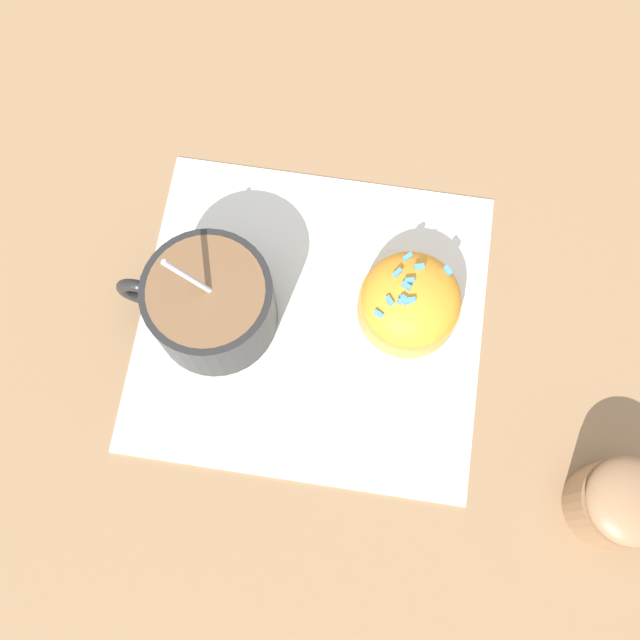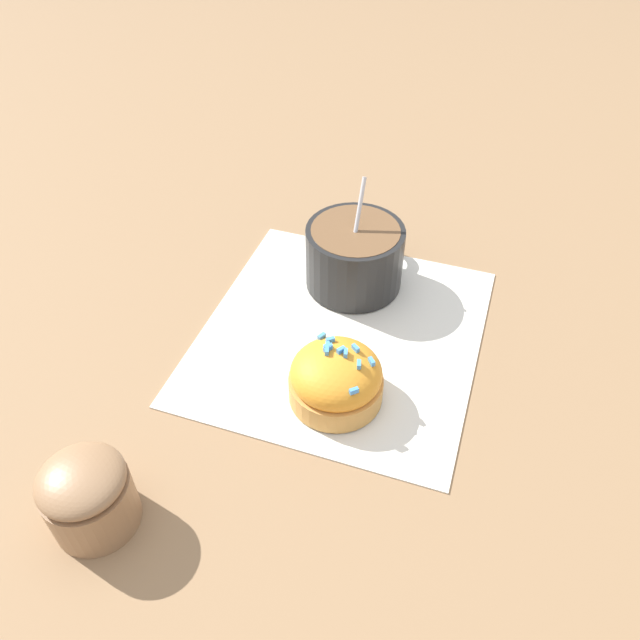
# 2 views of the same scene
# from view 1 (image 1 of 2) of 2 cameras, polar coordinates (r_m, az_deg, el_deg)

# --- Properties ---
(ground_plane) EXTENTS (3.00, 3.00, 0.00)m
(ground_plane) POSITION_cam_1_polar(r_m,az_deg,el_deg) (0.58, -0.66, -0.00)
(ground_plane) COLOR #93704C
(paper_napkin) EXTENTS (0.29, 0.28, 0.00)m
(paper_napkin) POSITION_cam_1_polar(r_m,az_deg,el_deg) (0.58, -0.67, 0.04)
(paper_napkin) COLOR white
(paper_napkin) RESTS_ON ground_plane
(coffee_cup) EXTENTS (0.12, 0.09, 0.11)m
(coffee_cup) POSITION_cam_1_polar(r_m,az_deg,el_deg) (0.55, -8.44, 1.04)
(coffee_cup) COLOR black
(coffee_cup) RESTS_ON paper_napkin
(frosted_pastry) EXTENTS (0.08, 0.08, 0.05)m
(frosted_pastry) POSITION_cam_1_polar(r_m,az_deg,el_deg) (0.57, 6.87, 1.41)
(frosted_pastry) COLOR #D19347
(frosted_pastry) RESTS_ON paper_napkin
(sugar_bowl) EXTENTS (0.06, 0.06, 0.06)m
(sugar_bowl) POSITION_cam_1_polar(r_m,az_deg,el_deg) (0.57, 21.84, -12.80)
(sugar_bowl) COLOR #99704C
(sugar_bowl) RESTS_ON ground_plane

